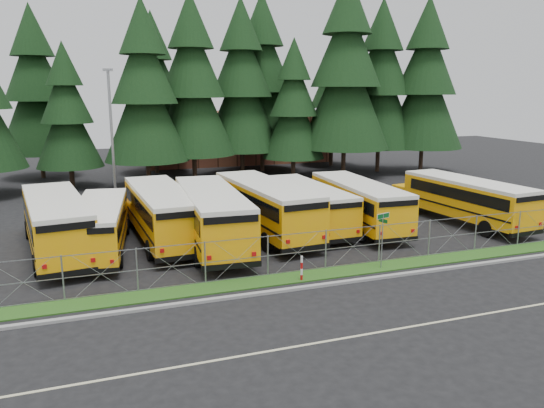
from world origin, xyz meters
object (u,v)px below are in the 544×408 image
(bus_1, at_px, (101,227))
(street_sign, at_px, (383,229))
(bus_4, at_px, (263,208))
(light_standard, at_px, (112,133))
(striped_bollard, at_px, (302,269))
(bus_east, at_px, (462,201))
(bus_3, at_px, (211,217))
(bus_6, at_px, (356,204))
(bus_5, at_px, (306,207))
(bus_0, at_px, (56,225))
(bus_2, at_px, (161,214))

(bus_1, bearing_deg, street_sign, -23.15)
(bus_4, relative_size, light_standard, 1.21)
(bus_1, xyz_separation_m, street_sign, (12.80, -7.60, 0.65))
(bus_4, height_order, striped_bollard, bus_4)
(bus_east, height_order, light_standard, light_standard)
(bus_3, xyz_separation_m, light_standard, (-4.40, 12.47, 3.88))
(bus_6, xyz_separation_m, striped_bollard, (-7.08, -7.95, -0.89))
(bus_6, bearing_deg, bus_5, 169.41)
(bus_1, bearing_deg, bus_4, 11.03)
(bus_0, height_order, bus_2, bus_2)
(bus_0, height_order, bus_east, bus_0)
(bus_0, relative_size, bus_2, 1.00)
(bus_3, height_order, bus_5, bus_3)
(bus_5, bearing_deg, bus_east, -12.78)
(bus_5, distance_m, striped_bollard, 9.58)
(bus_2, relative_size, light_standard, 1.18)
(bus_6, relative_size, street_sign, 4.04)
(bus_east, distance_m, striped_bollard, 15.70)
(bus_4, bearing_deg, bus_east, -12.60)
(striped_bollard, bearing_deg, bus_1, 137.05)
(bus_1, xyz_separation_m, bus_6, (15.52, 0.09, 0.11))
(striped_bollard, bearing_deg, street_sign, 3.45)
(street_sign, bearing_deg, bus_4, 112.41)
(bus_0, xyz_separation_m, street_sign, (15.08, -8.10, 0.47))
(bus_2, xyz_separation_m, bus_east, (19.33, -2.41, -0.09))
(bus_1, distance_m, light_standard, 12.47)
(bus_2, relative_size, bus_4, 0.98)
(bus_5, bearing_deg, bus_6, -14.45)
(bus_1, distance_m, bus_2, 3.53)
(bus_5, bearing_deg, striped_bollard, -115.36)
(bus_4, bearing_deg, striped_bollard, -101.23)
(bus_6, bearing_deg, bus_1, -176.83)
(bus_0, height_order, striped_bollard, bus_0)
(bus_3, xyz_separation_m, bus_east, (16.81, -0.51, -0.14))
(bus_3, distance_m, bus_5, 6.72)
(light_standard, bearing_deg, bus_5, -44.80)
(bus_1, height_order, bus_2, bus_2)
(street_sign, xyz_separation_m, striped_bollard, (-4.36, -0.26, -1.43))
(bus_east, bearing_deg, light_standard, 143.57)
(bus_6, xyz_separation_m, bus_east, (7.15, -1.39, -0.01))
(street_sign, height_order, striped_bollard, street_sign)
(bus_3, relative_size, light_standard, 1.22)
(street_sign, relative_size, light_standard, 0.28)
(bus_5, xyz_separation_m, bus_6, (3.14, -0.75, 0.07))
(light_standard, bearing_deg, bus_4, -54.33)
(bus_east, height_order, street_sign, bus_east)
(bus_1, xyz_separation_m, striped_bollard, (8.44, -7.86, -0.78))
(bus_1, xyz_separation_m, bus_5, (12.38, 0.84, 0.04))
(bus_0, xyz_separation_m, bus_1, (2.28, -0.51, -0.19))
(bus_5, bearing_deg, bus_0, -179.71)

